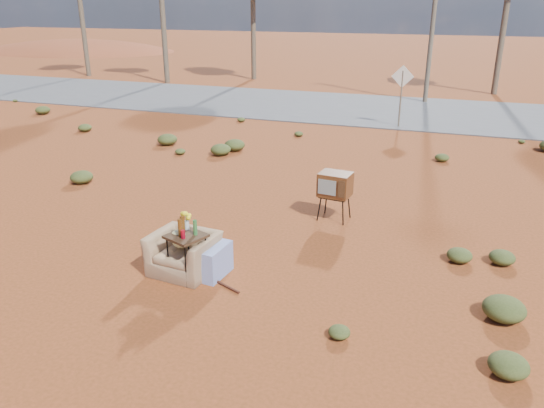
% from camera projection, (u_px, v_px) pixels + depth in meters
% --- Properties ---
extents(ground, '(140.00, 140.00, 0.00)m').
position_uv_depth(ground, '(222.00, 269.00, 9.02)').
color(ground, brown).
rests_on(ground, ground).
extents(highway, '(140.00, 7.00, 0.04)m').
position_uv_depth(highway, '(371.00, 109.00, 22.21)').
color(highway, '#565659').
rests_on(highway, ground).
extents(dirt_mound, '(26.00, 18.00, 2.00)m').
position_uv_depth(dirt_mound, '(77.00, 51.00, 48.28)').
color(dirt_mound, brown).
rests_on(dirt_mound, ground).
extents(armchair, '(1.29, 0.79, 0.91)m').
position_uv_depth(armchair, '(189.00, 249.00, 8.76)').
color(armchair, '#916F4F').
rests_on(armchair, ground).
extents(tv_unit, '(0.68, 0.58, 1.01)m').
position_uv_depth(tv_unit, '(335.00, 185.00, 10.80)').
color(tv_unit, black).
rests_on(tv_unit, ground).
extents(side_table, '(0.70, 0.70, 1.09)m').
position_uv_depth(side_table, '(186.00, 232.00, 8.47)').
color(side_table, '#372114').
rests_on(side_table, ground).
extents(rusty_bar, '(1.56, 0.72, 0.05)m').
position_uv_depth(rusty_bar, '(204.00, 275.00, 8.78)').
color(rusty_bar, '#4E2314').
rests_on(rusty_bar, ground).
extents(road_sign, '(0.78, 0.06, 2.19)m').
position_uv_depth(road_sign, '(402.00, 85.00, 18.57)').
color(road_sign, brown).
rests_on(road_sign, ground).
extents(utility_pole_center, '(1.40, 0.20, 8.00)m').
position_uv_depth(utility_pole_center, '(435.00, 4.00, 22.30)').
color(utility_pole_center, brown).
rests_on(utility_pole_center, ground).
extents(scrub_patch, '(17.49, 8.07, 0.33)m').
position_uv_depth(scrub_patch, '(265.00, 179.00, 13.10)').
color(scrub_patch, '#424C21').
rests_on(scrub_patch, ground).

